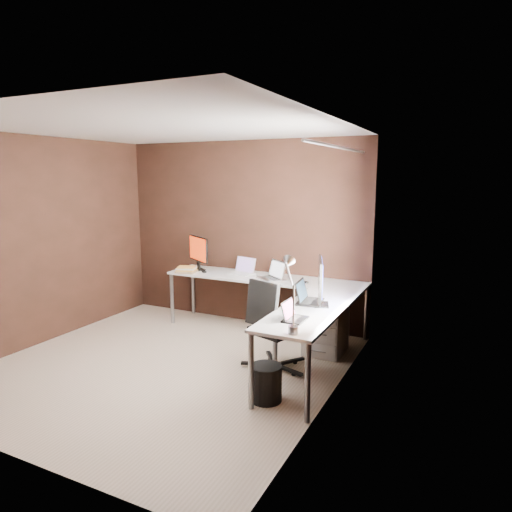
{
  "coord_description": "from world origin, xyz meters",
  "views": [
    {
      "loc": [
        2.91,
        -3.75,
        2.03
      ],
      "look_at": [
        0.63,
        0.95,
        1.11
      ],
      "focal_mm": 32.0,
      "sensor_mm": 36.0,
      "label": 1
    }
  ],
  "objects_px": {
    "monitor_left": "(198,251)",
    "laptop_silver": "(273,275)",
    "laptop_white": "(243,270)",
    "laptop_black_small": "(293,316)",
    "drawer_pedestal": "(326,327)",
    "wastebasket": "(266,383)",
    "desk_lamp": "(289,284)",
    "office_chair": "(273,343)",
    "laptop_black_big": "(307,298)",
    "book_stack": "(186,270)",
    "monitor_right": "(320,279)"
  },
  "relations": [
    {
      "from": "drawer_pedestal",
      "to": "book_stack",
      "type": "distance_m",
      "value": 2.09
    },
    {
      "from": "monitor_left",
      "to": "monitor_right",
      "type": "height_order",
      "value": "monitor_right"
    },
    {
      "from": "drawer_pedestal",
      "to": "laptop_silver",
      "type": "relative_size",
      "value": 1.38
    },
    {
      "from": "office_chair",
      "to": "wastebasket",
      "type": "xyz_separation_m",
      "value": [
        0.22,
        -0.65,
        -0.12
      ]
    },
    {
      "from": "drawer_pedestal",
      "to": "wastebasket",
      "type": "relative_size",
      "value": 1.79
    },
    {
      "from": "desk_lamp",
      "to": "laptop_black_small",
      "type": "bearing_deg",
      "value": 115.27
    },
    {
      "from": "laptop_silver",
      "to": "book_stack",
      "type": "distance_m",
      "value": 1.24
    },
    {
      "from": "book_stack",
      "to": "office_chair",
      "type": "xyz_separation_m",
      "value": [
        1.67,
        -0.87,
        -0.48
      ]
    },
    {
      "from": "laptop_silver",
      "to": "office_chair",
      "type": "relative_size",
      "value": 0.44
    },
    {
      "from": "monitor_right",
      "to": "book_stack",
      "type": "relative_size",
      "value": 1.89
    },
    {
      "from": "monitor_left",
      "to": "laptop_silver",
      "type": "distance_m",
      "value": 1.21
    },
    {
      "from": "monitor_left",
      "to": "laptop_silver",
      "type": "xyz_separation_m",
      "value": [
        1.19,
        -0.1,
        -0.21
      ]
    },
    {
      "from": "desk_lamp",
      "to": "wastebasket",
      "type": "relative_size",
      "value": 1.91
    },
    {
      "from": "laptop_white",
      "to": "laptop_silver",
      "type": "bearing_deg",
      "value": -1.81
    },
    {
      "from": "drawer_pedestal",
      "to": "laptop_black_big",
      "type": "distance_m",
      "value": 0.73
    },
    {
      "from": "laptop_black_small",
      "to": "desk_lamp",
      "type": "bearing_deg",
      "value": -165.14
    },
    {
      "from": "monitor_left",
      "to": "monitor_right",
      "type": "xyz_separation_m",
      "value": [
        2.09,
        -0.97,
        0.01
      ]
    },
    {
      "from": "drawer_pedestal",
      "to": "book_stack",
      "type": "xyz_separation_m",
      "value": [
        -2.03,
        0.15,
        0.47
      ]
    },
    {
      "from": "laptop_black_small",
      "to": "book_stack",
      "type": "relative_size",
      "value": 0.89
    },
    {
      "from": "office_chair",
      "to": "laptop_black_small",
      "type": "bearing_deg",
      "value": -30.71
    },
    {
      "from": "monitor_right",
      "to": "office_chair",
      "type": "bearing_deg",
      "value": 85.94
    },
    {
      "from": "laptop_black_big",
      "to": "book_stack",
      "type": "height_order",
      "value": "laptop_black_big"
    },
    {
      "from": "laptop_black_big",
      "to": "office_chair",
      "type": "distance_m",
      "value": 0.6
    },
    {
      "from": "laptop_black_small",
      "to": "desk_lamp",
      "type": "relative_size",
      "value": 0.41
    },
    {
      "from": "monitor_left",
      "to": "laptop_black_small",
      "type": "distance_m",
      "value": 2.55
    },
    {
      "from": "laptop_silver",
      "to": "book_stack",
      "type": "xyz_separation_m",
      "value": [
        -1.23,
        -0.13,
        -0.01
      ]
    },
    {
      "from": "monitor_right",
      "to": "book_stack",
      "type": "xyz_separation_m",
      "value": [
        -2.14,
        0.74,
        -0.23
      ]
    },
    {
      "from": "drawer_pedestal",
      "to": "office_chair",
      "type": "bearing_deg",
      "value": -116.35
    },
    {
      "from": "laptop_white",
      "to": "laptop_black_small",
      "type": "distance_m",
      "value": 2.06
    },
    {
      "from": "monitor_left",
      "to": "book_stack",
      "type": "xyz_separation_m",
      "value": [
        -0.04,
        -0.23,
        -0.22
      ]
    },
    {
      "from": "monitor_left",
      "to": "laptop_white",
      "type": "xyz_separation_m",
      "value": [
        0.69,
        0.03,
        -0.22
      ]
    },
    {
      "from": "laptop_silver",
      "to": "laptop_black_small",
      "type": "relative_size",
      "value": 1.66
    },
    {
      "from": "laptop_black_big",
      "to": "wastebasket",
      "type": "height_order",
      "value": "laptop_black_big"
    },
    {
      "from": "book_stack",
      "to": "office_chair",
      "type": "bearing_deg",
      "value": -27.39
    },
    {
      "from": "laptop_black_small",
      "to": "office_chair",
      "type": "xyz_separation_m",
      "value": [
        -0.39,
        0.44,
        -0.48
      ]
    },
    {
      "from": "laptop_white",
      "to": "laptop_black_big",
      "type": "height_order",
      "value": "laptop_black_big"
    },
    {
      "from": "monitor_right",
      "to": "book_stack",
      "type": "bearing_deg",
      "value": 51.45
    },
    {
      "from": "laptop_silver",
      "to": "wastebasket",
      "type": "height_order",
      "value": "laptop_silver"
    },
    {
      "from": "laptop_white",
      "to": "desk_lamp",
      "type": "xyz_separation_m",
      "value": [
        1.4,
        -1.85,
        0.36
      ]
    },
    {
      "from": "laptop_white",
      "to": "wastebasket",
      "type": "height_order",
      "value": "laptop_white"
    },
    {
      "from": "laptop_white",
      "to": "desk_lamp",
      "type": "bearing_deg",
      "value": -39.89
    },
    {
      "from": "monitor_right",
      "to": "drawer_pedestal",
      "type": "bearing_deg",
      "value": -9.05
    },
    {
      "from": "monitor_right",
      "to": "desk_lamp",
      "type": "height_order",
      "value": "desk_lamp"
    },
    {
      "from": "desk_lamp",
      "to": "book_stack",
      "type": "bearing_deg",
      "value": 153.93
    },
    {
      "from": "monitor_right",
      "to": "laptop_silver",
      "type": "xyz_separation_m",
      "value": [
        -0.91,
        0.87,
        -0.22
      ]
    },
    {
      "from": "laptop_silver",
      "to": "wastebasket",
      "type": "bearing_deg",
      "value": -31.25
    },
    {
      "from": "laptop_silver",
      "to": "desk_lamp",
      "type": "bearing_deg",
      "value": -25.36
    },
    {
      "from": "drawer_pedestal",
      "to": "office_chair",
      "type": "height_order",
      "value": "office_chair"
    },
    {
      "from": "desk_lamp",
      "to": "laptop_white",
      "type": "bearing_deg",
      "value": 137.76
    },
    {
      "from": "laptop_white",
      "to": "laptop_silver",
      "type": "distance_m",
      "value": 0.52
    }
  ]
}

